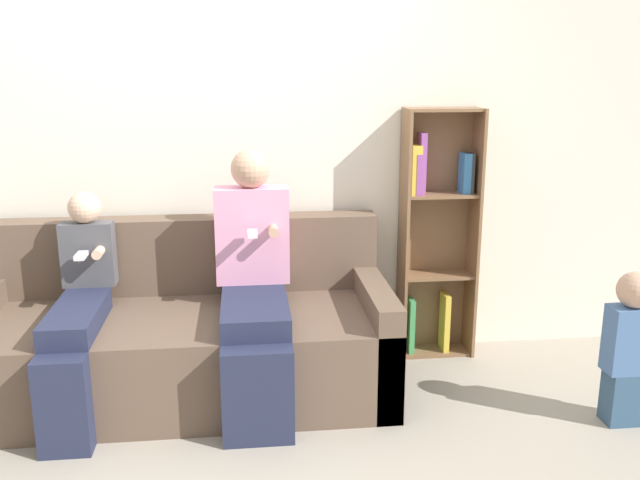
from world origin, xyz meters
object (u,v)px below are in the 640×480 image
(adult_seated, at_px, (254,278))
(toddler_standing, at_px, (629,344))
(couch, at_px, (184,339))
(child_seated, at_px, (77,310))
(bookshelf, at_px, (436,230))

(adult_seated, distance_m, toddler_standing, 1.88)
(couch, xyz_separation_m, child_seated, (-0.49, -0.18, 0.25))
(child_seated, relative_size, bookshelf, 0.73)
(bookshelf, bearing_deg, child_seated, -164.39)
(adult_seated, distance_m, child_seated, 0.88)
(toddler_standing, bearing_deg, child_seated, 171.12)
(child_seated, bearing_deg, toddler_standing, -8.88)
(adult_seated, distance_m, bookshelf, 1.20)
(toddler_standing, xyz_separation_m, bookshelf, (-0.70, 0.97, 0.36))
(bookshelf, bearing_deg, couch, -165.81)
(couch, height_order, adult_seated, adult_seated)
(adult_seated, height_order, toddler_standing, adult_seated)
(toddler_standing, bearing_deg, couch, 164.75)
(adult_seated, bearing_deg, child_seated, -175.81)
(couch, xyz_separation_m, toddler_standing, (2.18, -0.59, 0.11))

